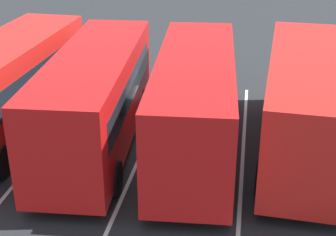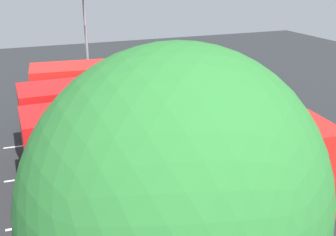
{
  "view_description": "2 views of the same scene",
  "coord_description": "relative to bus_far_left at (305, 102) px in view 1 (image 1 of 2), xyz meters",
  "views": [
    {
      "loc": [
        -15.78,
        -2.57,
        8.4
      ],
      "look_at": [
        -0.75,
        -0.91,
        1.46
      ],
      "focal_mm": 54.13,
      "sensor_mm": 36.0,
      "label": 1
    },
    {
      "loc": [
        -4.9,
        -15.61,
        8.2
      ],
      "look_at": [
        1.33,
        0.29,
        1.8
      ],
      "focal_mm": 43.32,
      "sensor_mm": 36.0,
      "label": 2
    }
  ],
  "objects": [
    {
      "name": "ground_plane",
      "position": [
        -0.1,
        5.38,
        -1.88
      ],
      "size": [
        61.32,
        61.32,
        0.0
      ],
      "primitive_type": "plane",
      "color": "#232628"
    },
    {
      "name": "bus_far_left",
      "position": [
        0.0,
        0.0,
        0.0
      ],
      "size": [
        9.41,
        3.5,
        3.42
      ],
      "rotation": [
        0.0,
        0.0,
        -0.11
      ],
      "color": "red",
      "rests_on": "ground"
    },
    {
      "name": "bus_center_left",
      "position": [
        -0.4,
        3.63,
        0.0
      ],
      "size": [
        9.23,
        2.72,
        3.42
      ],
      "rotation": [
        0.0,
        0.0,
        0.01
      ],
      "color": "red",
      "rests_on": "ground"
    },
    {
      "name": "bus_center_right",
      "position": [
        -0.37,
        6.99,
        0.0
      ],
      "size": [
        9.23,
        2.72,
        3.42
      ],
      "rotation": [
        0.0,
        0.0,
        0.01
      ],
      "color": "red",
      "rests_on": "ground"
    },
    {
      "name": "bus_far_right",
      "position": [
        0.35,
        10.4,
        0.0
      ],
      "size": [
        9.37,
        3.28,
        3.42
      ],
      "rotation": [
        0.0,
        0.0,
        -0.09
      ],
      "color": "red",
      "rests_on": "ground"
    },
    {
      "name": "pedestrian",
      "position": [
        6.98,
        9.72,
        -0.93
      ],
      "size": [
        0.45,
        0.45,
        1.62
      ],
      "rotation": [
        0.0,
        0.0,
        2.5
      ],
      "color": "#232833",
      "rests_on": "ground"
    },
    {
      "name": "lane_stripe_outer_left",
      "position": [
        -0.1,
        1.91,
        -1.88
      ],
      "size": [
        11.65,
        0.73,
        0.01
      ],
      "primitive_type": "cube",
      "rotation": [
        0.0,
        0.0,
        -0.05
      ],
      "color": "silver",
      "rests_on": "ground"
    },
    {
      "name": "lane_stripe_inner_left",
      "position": [
        -0.1,
        5.38,
        -1.88
      ],
      "size": [
        11.65,
        0.73,
        0.01
      ],
      "primitive_type": "cube",
      "rotation": [
        0.0,
        0.0,
        -0.05
      ],
      "color": "silver",
      "rests_on": "ground"
    },
    {
      "name": "lane_stripe_inner_right",
      "position": [
        -0.1,
        8.85,
        -1.88
      ],
      "size": [
        11.65,
        0.73,
        0.01
      ],
      "primitive_type": "cube",
      "rotation": [
        0.0,
        0.0,
        -0.05
      ],
      "color": "silver",
      "rests_on": "ground"
    }
  ]
}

